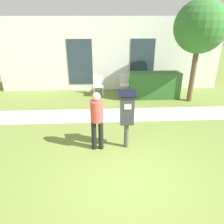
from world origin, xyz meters
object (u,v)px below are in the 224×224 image
outdoor_chair_left (98,83)px  outdoor_chair_middle (125,82)px  person_standing (97,117)px  parking_meter (127,112)px

outdoor_chair_left → outdoor_chair_middle: size_ratio=1.00×
person_standing → outdoor_chair_left: person_standing is taller
parking_meter → person_standing: size_ratio=1.01×
parking_meter → outdoor_chair_left: parking_meter is taller
person_standing → outdoor_chair_left: 4.24m
parking_meter → outdoor_chair_left: 4.27m
parking_meter → person_standing: (-0.76, -0.05, -0.09)m
outdoor_chair_left → outdoor_chair_middle: (1.18, 0.13, 0.00)m
person_standing → outdoor_chair_middle: size_ratio=1.76×
outdoor_chair_left → outdoor_chair_middle: 1.18m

